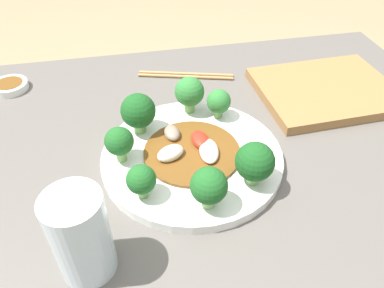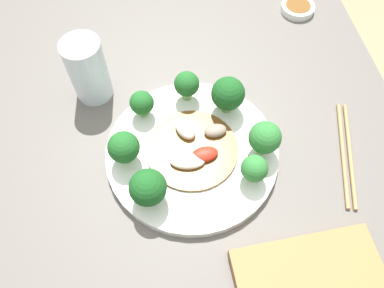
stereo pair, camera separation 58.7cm
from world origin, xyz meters
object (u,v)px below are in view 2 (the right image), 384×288
Objects in this scene: sauce_dish at (298,8)px; broccoli_west at (187,85)px; drinking_glass at (88,70)px; plate at (192,152)px; stirfry_center at (194,147)px; broccoli_south at (124,148)px; chopsticks at (346,153)px; broccoli_southwest at (142,103)px; broccoli_northwest at (228,94)px; broccoli_southeast at (148,188)px; broccoli_northeast at (254,169)px; broccoli_north at (265,138)px.

broccoli_west is at bearing -52.36° from sauce_dish.
plate is at bearing 44.69° from drinking_glass.
stirfry_center is at bearing -41.11° from sauce_dish.
sauce_dish is (-0.33, 0.29, -0.01)m from stirfry_center.
broccoli_south is 0.32× the size of chopsticks.
stirfry_center is at bearing 42.17° from broccoli_southwest.
broccoli_northwest is (0.04, 0.07, 0.00)m from broccoli_west.
broccoli_south is at bearing -46.24° from broccoli_west.
broccoli_northwest is at bearing 85.92° from broccoli_southwest.
plate is 4.50× the size of broccoli_south.
drinking_glass reaches higher than broccoli_south.
broccoli_south reaches higher than chopsticks.
broccoli_northwest is 0.99× the size of sauce_dish.
broccoli_southeast reaches higher than broccoli_south.
broccoli_northwest is at bearing 61.87° from broccoli_west.
broccoli_northeast is 0.20m from broccoli_west.
broccoli_north is at bearing 80.71° from plate.
plate is 0.13m from broccoli_north.
broccoli_northeast is at bearing -26.87° from sauce_dish.
broccoli_southeast is 0.55× the size of drinking_glass.
plate is 4.27× the size of broccoli_southeast.
broccoli_south is at bearing -88.83° from stirfry_center.
broccoli_north is 0.34m from drinking_glass.
broccoli_northeast is at bearing 93.39° from broccoli_southeast.
broccoli_southwest is at bearing -137.83° from stirfry_center.
broccoli_southeast is at bearing -86.61° from broccoli_northeast.
plate is at bearing -126.91° from broccoli_northeast.
plate reaches higher than chopsticks.
stirfry_center reaches higher than plate.
sauce_dish is (-0.41, 0.37, -0.05)m from broccoli_southeast.
plate is 0.24m from drinking_glass.
sauce_dish is (-0.17, 0.46, -0.05)m from drinking_glass.
broccoli_northwest reaches higher than broccoli_northeast.
broccoli_south is (-0.07, -0.20, 0.01)m from broccoli_northeast.
broccoli_northwest reaches higher than plate.
broccoli_northwest is at bearing -174.55° from broccoli_northeast.
broccoli_southeast is 0.94× the size of sauce_dish.
drinking_glass is (-0.19, -0.28, 0.01)m from broccoli_north.
drinking_glass is at bearing -123.38° from broccoli_north.
sauce_dish reaches higher than chopsticks.
sauce_dish is (-0.22, 0.28, -0.05)m from broccoli_west.
stirfry_center reaches higher than sauce_dish.
sauce_dish is at bearing 153.59° from broccoli_north.
broccoli_northeast is 0.90× the size of broccoli_west.
broccoli_south is at bearing -94.62° from broccoli_north.
broccoli_southeast is 1.27× the size of broccoli_southwest.
broccoli_southwest is at bearing -139.47° from plate.
broccoli_northeast reaches higher than sauce_dish.
drinking_glass reaches higher than broccoli_north.
broccoli_southwest is 0.74× the size of sauce_dish.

